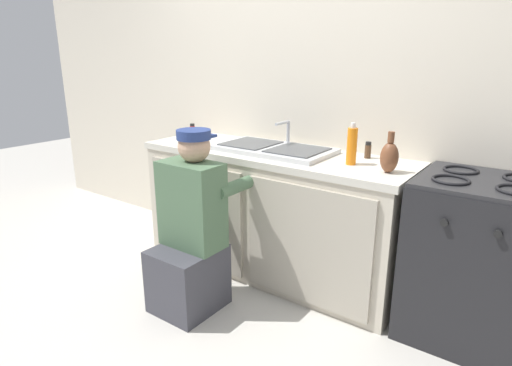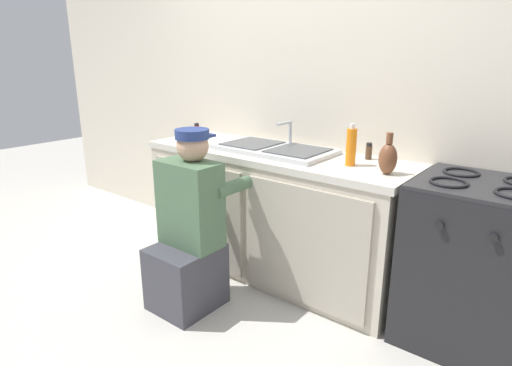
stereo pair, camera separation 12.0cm
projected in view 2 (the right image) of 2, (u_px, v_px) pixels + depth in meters
ground_plane at (247, 285)px, 2.93m from camera, size 12.00×12.00×0.00m
back_wall at (304, 93)px, 3.06m from camera, size 6.00×0.10×2.50m
counter_cabinet at (273, 216)px, 3.03m from camera, size 1.88×0.62×0.84m
countertop at (274, 155)px, 2.91m from camera, size 1.92×0.62×0.04m
sink_double_basin at (274, 149)px, 2.90m from camera, size 0.80×0.44×0.19m
stove_range at (473, 265)px, 2.25m from camera, size 0.65×0.62×0.92m
plumber_person at (189, 236)px, 2.60m from camera, size 0.42×0.61×1.10m
spice_bottle_pepper at (369, 151)px, 2.67m from camera, size 0.04×0.04×0.10m
spice_bottle_red at (197, 130)px, 3.44m from camera, size 0.04×0.04×0.10m
vase_decorative at (388, 158)px, 2.33m from camera, size 0.10×0.10×0.23m
soap_bottle_orange at (351, 147)px, 2.51m from camera, size 0.06×0.06×0.25m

